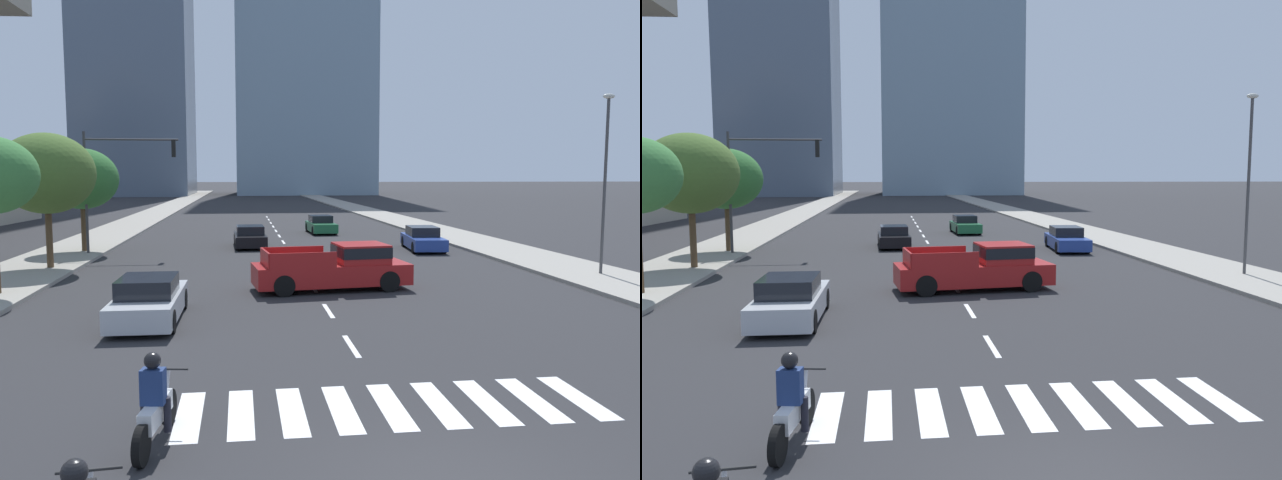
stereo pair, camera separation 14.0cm
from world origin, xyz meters
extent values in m
cube|color=gray|center=(11.79, 30.00, 0.07)|extent=(4.00, 260.00, 0.15)
cube|color=gray|center=(-11.79, 30.00, 0.07)|extent=(4.00, 260.00, 0.15)
cube|color=silver|center=(-3.60, 3.11, 0.00)|extent=(0.45, 2.31, 0.01)
cube|color=silver|center=(-2.70, 3.11, 0.00)|extent=(0.45, 2.31, 0.01)
cube|color=silver|center=(-1.80, 3.11, 0.00)|extent=(0.45, 2.31, 0.01)
cube|color=silver|center=(-0.90, 3.11, 0.00)|extent=(0.45, 2.31, 0.01)
cube|color=silver|center=(0.00, 3.11, 0.00)|extent=(0.45, 2.31, 0.01)
cube|color=silver|center=(0.90, 3.11, 0.00)|extent=(0.45, 2.31, 0.01)
cube|color=silver|center=(1.80, 3.11, 0.00)|extent=(0.45, 2.31, 0.01)
cube|color=silver|center=(2.70, 3.11, 0.00)|extent=(0.45, 2.31, 0.01)
cube|color=silver|center=(3.60, 3.11, 0.00)|extent=(0.45, 2.31, 0.01)
cube|color=silver|center=(0.00, 7.11, 0.00)|extent=(0.14, 2.00, 0.01)
cube|color=silver|center=(0.00, 11.11, 0.00)|extent=(0.14, 2.00, 0.01)
cube|color=silver|center=(0.00, 15.11, 0.00)|extent=(0.14, 2.00, 0.01)
cube|color=silver|center=(0.00, 19.11, 0.00)|extent=(0.14, 2.00, 0.01)
cube|color=silver|center=(0.00, 23.11, 0.00)|extent=(0.14, 2.00, 0.01)
cube|color=silver|center=(0.00, 27.11, 0.00)|extent=(0.14, 2.00, 0.01)
cube|color=silver|center=(0.00, 31.11, 0.00)|extent=(0.14, 2.00, 0.01)
cube|color=silver|center=(0.00, 35.11, 0.00)|extent=(0.14, 2.00, 0.01)
cube|color=silver|center=(0.00, 39.11, 0.00)|extent=(0.14, 2.00, 0.01)
cube|color=silver|center=(0.00, 43.11, 0.00)|extent=(0.14, 2.00, 0.01)
cube|color=silver|center=(0.00, 47.11, 0.00)|extent=(0.14, 2.00, 0.01)
cube|color=silver|center=(0.00, 51.11, 0.00)|extent=(0.14, 2.00, 0.01)
cube|color=silver|center=(0.00, 55.11, 0.00)|extent=(0.14, 2.00, 0.01)
cylinder|color=black|center=(-4.34, -0.76, 0.97)|extent=(0.70, 0.10, 0.04)
sphere|color=black|center=(-4.27, -1.60, 1.36)|extent=(0.26, 0.26, 0.26)
cylinder|color=black|center=(-3.90, 2.79, 0.30)|extent=(0.21, 0.61, 0.60)
cylinder|color=black|center=(-4.12, 1.31, 0.30)|extent=(0.21, 0.61, 0.60)
cube|color=silver|center=(-4.01, 2.05, 0.52)|extent=(0.40, 1.22, 0.32)
cylinder|color=#B2B2B7|center=(-3.91, 2.70, 0.60)|extent=(0.11, 0.32, 0.67)
cylinder|color=black|center=(-3.91, 2.74, 0.97)|extent=(0.70, 0.14, 0.04)
cube|color=navy|center=(-4.03, 1.95, 0.96)|extent=(0.39, 0.29, 0.55)
sphere|color=black|center=(-4.03, 1.95, 1.36)|extent=(0.26, 0.26, 0.26)
cylinder|color=black|center=(-4.19, 2.08, 0.47)|extent=(0.14, 0.14, 0.55)
cylinder|color=black|center=(-3.83, 2.03, 0.47)|extent=(0.14, 0.14, 0.55)
cube|color=maroon|center=(0.61, 14.64, 0.59)|extent=(5.84, 2.63, 0.75)
cube|color=maroon|center=(1.73, 14.76, 1.32)|extent=(2.00, 2.04, 0.70)
cube|color=black|center=(1.73, 14.76, 1.40)|extent=(2.03, 2.08, 0.39)
cube|color=maroon|center=(-0.74, 15.46, 1.25)|extent=(2.37, 0.34, 0.55)
cube|color=maroon|center=(-0.52, 13.54, 1.25)|extent=(2.37, 0.34, 0.55)
cube|color=maroon|center=(-1.81, 14.37, 1.25)|extent=(0.29, 1.93, 0.55)
cylinder|color=black|center=(2.42, 15.75, 0.38)|extent=(0.78, 0.34, 0.76)
cylinder|color=black|center=(2.62, 13.96, 0.38)|extent=(0.78, 0.34, 0.76)
cylinder|color=black|center=(-1.40, 15.32, 0.38)|extent=(0.78, 0.34, 0.76)
cylinder|color=black|center=(-1.20, 13.53, 0.38)|extent=(0.78, 0.34, 0.76)
cube|color=#B7BABF|center=(-5.29, 10.46, 0.48)|extent=(1.80, 4.52, 0.64)
cube|color=black|center=(-5.29, 10.23, 1.06)|extent=(1.55, 2.05, 0.52)
cylinder|color=black|center=(-6.04, 12.00, 0.32)|extent=(0.23, 0.64, 0.64)
cylinder|color=black|center=(-4.49, 11.98, 0.32)|extent=(0.23, 0.64, 0.64)
cylinder|color=black|center=(-6.09, 8.94, 0.32)|extent=(0.23, 0.64, 0.64)
cylinder|color=black|center=(-4.53, 8.92, 0.32)|extent=(0.23, 0.64, 0.64)
cube|color=#1E6038|center=(3.14, 36.76, 0.47)|extent=(1.91, 4.29, 0.62)
cube|color=black|center=(3.13, 36.97, 1.03)|extent=(1.60, 1.96, 0.51)
cylinder|color=black|center=(3.98, 35.37, 0.32)|extent=(0.25, 0.65, 0.64)
cylinder|color=black|center=(2.43, 35.30, 0.32)|extent=(0.25, 0.65, 0.64)
cylinder|color=black|center=(3.85, 38.23, 0.32)|extent=(0.25, 0.65, 0.64)
cylinder|color=black|center=(2.30, 38.16, 0.32)|extent=(0.25, 0.65, 0.64)
cube|color=black|center=(-2.12, 28.68, 0.47)|extent=(1.90, 4.47, 0.61)
cube|color=black|center=(-2.12, 28.46, 1.02)|extent=(1.61, 2.04, 0.50)
cylinder|color=black|center=(-2.96, 30.15, 0.32)|extent=(0.24, 0.65, 0.64)
cylinder|color=black|center=(-1.39, 30.21, 0.32)|extent=(0.24, 0.65, 0.64)
cylinder|color=black|center=(-2.86, 27.15, 0.32)|extent=(0.24, 0.65, 0.64)
cylinder|color=black|center=(-1.28, 27.21, 0.32)|extent=(0.24, 0.65, 0.64)
cube|color=navy|center=(7.52, 25.99, 0.47)|extent=(2.21, 4.85, 0.62)
cube|color=black|center=(7.54, 26.23, 1.05)|extent=(1.76, 2.25, 0.53)
cylinder|color=black|center=(8.17, 24.33, 0.32)|extent=(0.28, 0.66, 0.64)
cylinder|color=black|center=(6.57, 24.47, 0.32)|extent=(0.28, 0.66, 0.64)
cylinder|color=black|center=(8.47, 27.51, 0.32)|extent=(0.28, 0.66, 0.64)
cylinder|color=black|center=(6.87, 27.66, 0.32)|extent=(0.28, 0.66, 0.64)
cylinder|color=#333335|center=(-10.59, 25.82, 3.29)|extent=(0.14, 0.14, 6.28)
cylinder|color=#333335|center=(-8.21, 25.82, 6.03)|extent=(4.75, 0.10, 0.10)
cube|color=black|center=(-6.08, 25.82, 5.58)|extent=(0.20, 0.28, 0.90)
sphere|color=red|center=(-6.08, 25.82, 5.88)|extent=(0.18, 0.18, 0.18)
sphere|color=orange|center=(-6.08, 25.82, 5.58)|extent=(0.18, 0.18, 0.18)
sphere|color=green|center=(-6.08, 25.82, 5.28)|extent=(0.18, 0.18, 0.18)
cube|color=#19662D|center=(-10.59, 25.82, 3.15)|extent=(0.60, 0.04, 0.18)
cylinder|color=#3F3F42|center=(12.09, 16.04, 3.70)|extent=(0.12, 0.12, 7.09)
ellipsoid|color=beige|center=(12.09, 16.04, 7.34)|extent=(0.50, 0.24, 0.20)
cylinder|color=#4C3823|center=(-10.99, 20.70, 1.38)|extent=(0.28, 0.28, 2.47)
ellipsoid|color=#426028|center=(-10.99, 20.70, 4.26)|extent=(4.12, 4.12, 3.50)
cylinder|color=#4C3823|center=(-10.99, 26.77, 1.32)|extent=(0.28, 0.28, 2.34)
ellipsoid|color=#2D662D|center=(-10.99, 26.77, 4.00)|extent=(3.79, 3.79, 3.22)
camera|label=1|loc=(-2.66, -7.46, 4.17)|focal=34.63mm
camera|label=2|loc=(-2.53, -7.47, 4.17)|focal=34.63mm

